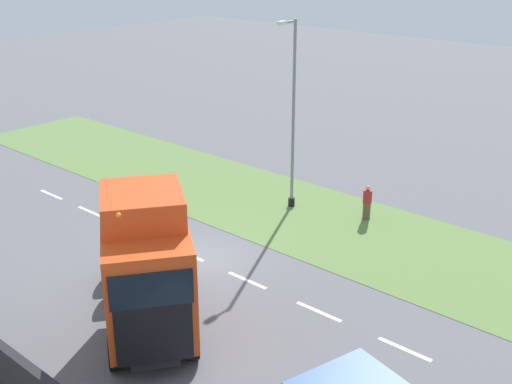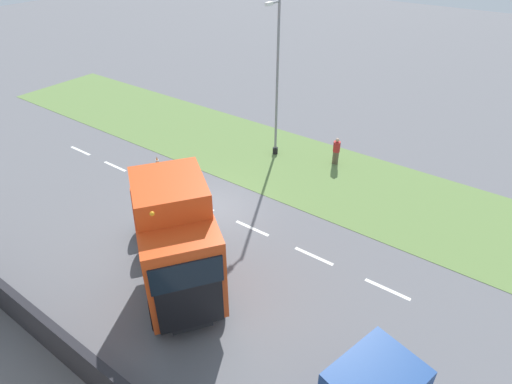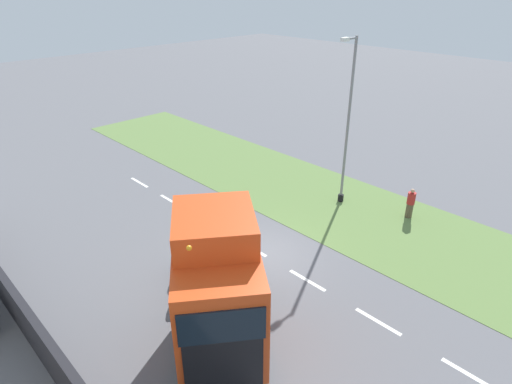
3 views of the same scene
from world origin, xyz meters
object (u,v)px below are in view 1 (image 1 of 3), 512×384
object	(u,v)px
lamp_post	(292,123)
traffic_cone_trailing	(180,238)
lorry_cab	(147,270)
pedestrian	(367,203)
traffic_cone_lead	(142,207)

from	to	relation	value
lamp_post	traffic_cone_trailing	size ratio (longest dim) A/B	14.64
lamp_post	lorry_cab	bearing A→B (deg)	16.55
traffic_cone_trailing	pedestrian	bearing A→B (deg)	148.59
pedestrian	traffic_cone_lead	bearing A→B (deg)	-52.69
lamp_post	pedestrian	world-z (taller)	lamp_post
lamp_post	pedestrian	size ratio (longest dim) A/B	5.39
lorry_cab	lamp_post	xyz separation A→B (m)	(-11.17, -3.32, 1.57)
lorry_cab	pedestrian	world-z (taller)	lorry_cab
pedestrian	lamp_post	bearing A→B (deg)	-71.94
lamp_post	traffic_cone_lead	distance (m)	7.74
traffic_cone_lead	traffic_cone_trailing	size ratio (longest dim) A/B	1.00
traffic_cone_lead	traffic_cone_trailing	bearing A→B (deg)	74.22
lamp_post	traffic_cone_lead	world-z (taller)	lamp_post
lamp_post	traffic_cone_trailing	xyz separation A→B (m)	(6.02, -0.95, -3.71)
lorry_cab	traffic_cone_trailing	world-z (taller)	lorry_cab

